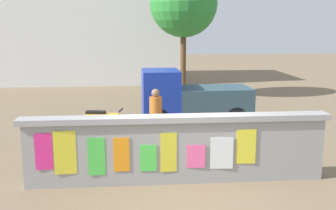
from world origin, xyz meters
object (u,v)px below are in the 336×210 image
bicycle_near (109,145)px  tree_roadside (184,4)px  person_walking (156,112)px  auto_rickshaw_truck (190,98)px  motorcycle (101,123)px  bicycle_far (252,143)px

bicycle_near → tree_roadside: size_ratio=0.29×
bicycle_near → person_walking: (1.21, 0.94, 0.62)m
auto_rickshaw_truck → bicycle_near: 4.29m
person_walking → tree_roadside: size_ratio=0.28×
bicycle_near → person_walking: person_walking is taller
motorcycle → bicycle_far: bearing=-28.8°
motorcycle → auto_rickshaw_truck: bearing=26.5°
person_walking → auto_rickshaw_truck: bearing=62.4°
bicycle_far → person_walking: bearing=155.5°
auto_rickshaw_truck → motorcycle: size_ratio=1.92×
bicycle_near → bicycle_far: same height
auto_rickshaw_truck → bicycle_near: size_ratio=2.14×
bicycle_far → person_walking: size_ratio=1.03×
person_walking → tree_roadside: bearing=77.4°
bicycle_near → person_walking: size_ratio=1.05×
motorcycle → bicycle_near: bicycle_near is taller
motorcycle → bicycle_far: 4.48m
bicycle_near → bicycle_far: (3.59, -0.15, 0.00)m
tree_roadside → person_walking: bearing=-102.6°
auto_rickshaw_truck → tree_roadside: size_ratio=0.63×
motorcycle → tree_roadside: size_ratio=0.33×
bicycle_far → bicycle_near: bearing=177.7°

